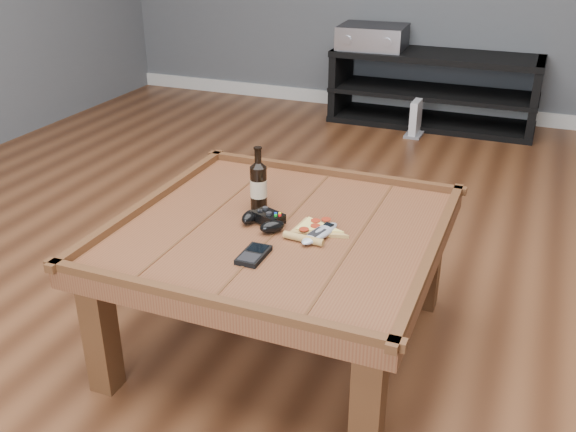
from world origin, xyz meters
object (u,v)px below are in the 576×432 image
at_px(beer_bottle, 259,184).
at_px(pizza_slice, 314,230).
at_px(remote_control, 320,233).
at_px(game_console, 415,120).
at_px(smartphone, 254,255).
at_px(game_controller, 264,220).
at_px(coffee_table, 281,243).
at_px(av_receiver, 373,37).
at_px(media_console, 433,90).

bearing_deg(beer_bottle, pizza_slice, -23.49).
height_order(pizza_slice, remote_control, remote_control).
relative_size(beer_bottle, game_console, 0.91).
bearing_deg(smartphone, game_controller, 105.47).
height_order(coffee_table, game_console, coffee_table).
bearing_deg(game_console, game_controller, -88.99).
distance_m(smartphone, game_console, 2.70).
bearing_deg(av_receiver, game_controller, -84.49).
xyz_separation_m(beer_bottle, remote_control, (0.26, -0.13, -0.07)).
relative_size(beer_bottle, remote_control, 1.17).
height_order(pizza_slice, smartphone, pizza_slice).
relative_size(media_console, av_receiver, 2.99).
relative_size(game_controller, av_receiver, 0.35).
distance_m(smartphone, av_receiver, 3.00).
height_order(coffee_table, media_console, media_console).
xyz_separation_m(smartphone, game_console, (-0.05, 2.67, -0.35)).
height_order(beer_bottle, game_console, beer_bottle).
distance_m(game_controller, av_receiver, 2.79).
distance_m(coffee_table, beer_bottle, 0.22).
bearing_deg(smartphone, game_console, 91.25).
xyz_separation_m(beer_bottle, game_controller, (0.07, -0.12, -0.07)).
distance_m(beer_bottle, pizza_slice, 0.27).
bearing_deg(media_console, remote_control, -87.10).
bearing_deg(game_controller, remote_control, 19.64).
relative_size(beer_bottle, game_controller, 1.35).
xyz_separation_m(media_console, remote_control, (0.14, -2.77, 0.22)).
xyz_separation_m(coffee_table, smartphone, (0.00, -0.22, 0.07)).
bearing_deg(av_receiver, remote_control, -80.68).
height_order(coffee_table, beer_bottle, beer_bottle).
xyz_separation_m(beer_bottle, pizza_slice, (0.23, -0.10, -0.08)).
distance_m(beer_bottle, av_receiver, 2.66).
bearing_deg(beer_bottle, coffee_table, -40.17).
bearing_deg(game_controller, av_receiver, 119.96).
bearing_deg(coffee_table, remote_control, -8.95).
relative_size(beer_bottle, smartphone, 1.75).
bearing_deg(av_receiver, smartphone, -84.00).
height_order(coffee_table, game_controller, game_controller).
relative_size(coffee_table, game_controller, 6.36).
height_order(smartphone, av_receiver, av_receiver).
height_order(pizza_slice, av_receiver, av_receiver).
xyz_separation_m(media_console, game_console, (-0.05, -0.29, -0.14)).
bearing_deg(media_console, av_receiver, -179.26).
bearing_deg(pizza_slice, smartphone, -111.51).
bearing_deg(game_console, av_receiver, 145.32).
bearing_deg(game_controller, beer_bottle, 143.01).
relative_size(remote_control, game_console, 0.77).
bearing_deg(smartphone, remote_control, 54.98).
height_order(beer_bottle, smartphone, beer_bottle).
height_order(coffee_table, av_receiver, av_receiver).
xyz_separation_m(media_console, pizza_slice, (0.11, -2.75, 0.21)).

